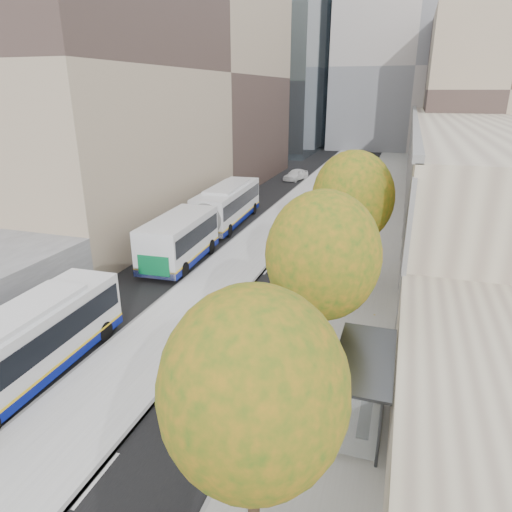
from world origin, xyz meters
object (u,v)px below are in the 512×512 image
at_px(bus_shelter, 370,369).
at_px(distant_car, 296,175).
at_px(cyclist, 179,403).
at_px(bus_far, 210,217).

bearing_deg(bus_shelter, distant_car, 106.29).
height_order(bus_shelter, cyclist, bus_shelter).
xyz_separation_m(bus_far, distant_car, (0.66, 26.01, -1.00)).
height_order(bus_far, distant_car, bus_far).
bearing_deg(distant_car, bus_shelter, -57.15).
bearing_deg(bus_far, bus_shelter, -55.76).
distance_m(bus_far, cyclist, 21.17).
bearing_deg(bus_shelter, bus_far, 127.02).
xyz_separation_m(bus_shelter, distant_car, (-12.83, 43.90, -1.47)).
distance_m(bus_far, distant_car, 26.04).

